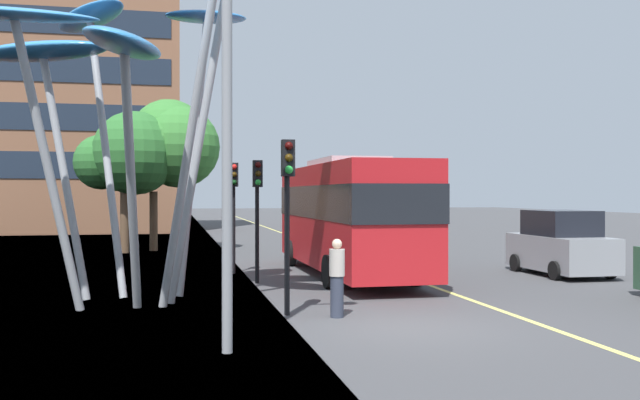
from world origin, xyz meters
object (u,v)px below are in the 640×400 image
(traffic_light_kerb_near, at_px, (288,189))
(car_parked_mid, at_px, (561,245))
(red_bus, at_px, (347,212))
(traffic_light_island_mid, at_px, (234,194))
(street_lamp, at_px, (241,27))
(pedestrian, at_px, (337,278))
(traffic_light_kerb_far, at_px, (257,194))
(leaf_sculpture, at_px, (133,27))

(traffic_light_kerb_near, height_order, car_parked_mid, traffic_light_kerb_near)
(red_bus, relative_size, traffic_light_island_mid, 2.97)
(street_lamp, xyz_separation_m, pedestrian, (2.35, 2.95, -4.64))
(red_bus, relative_size, street_lamp, 1.25)
(car_parked_mid, relative_size, pedestrian, 2.42)
(red_bus, relative_size, traffic_light_kerb_far, 3.01)
(pedestrian, bearing_deg, street_lamp, -128.52)
(traffic_light_kerb_far, relative_size, pedestrian, 2.16)
(red_bus, height_order, car_parked_mid, red_bus)
(traffic_light_island_mid, xyz_separation_m, pedestrian, (1.48, -8.86, -1.84))
(leaf_sculpture, relative_size, pedestrian, 6.04)
(pedestrian, bearing_deg, traffic_light_kerb_far, 99.30)
(traffic_light_kerb_far, xyz_separation_m, pedestrian, (1.01, -6.14, -1.81))
(traffic_light_kerb_near, height_order, street_lamp, street_lamp)
(red_bus, bearing_deg, pedestrian, -105.56)
(traffic_light_kerb_near, height_order, traffic_light_island_mid, traffic_light_kerb_near)
(leaf_sculpture, bearing_deg, street_lamp, -69.68)
(street_lamp, bearing_deg, traffic_light_kerb_near, 68.30)
(leaf_sculpture, xyz_separation_m, pedestrian, (4.42, -2.64, -5.84))
(traffic_light_kerb_far, distance_m, car_parked_mid, 10.25)
(traffic_light_kerb_near, xyz_separation_m, pedestrian, (1.02, -0.40, -1.94))
(traffic_light_island_mid, bearing_deg, pedestrian, -80.52)
(traffic_light_kerb_near, distance_m, pedestrian, 2.22)
(leaf_sculpture, distance_m, traffic_light_kerb_near, 5.65)
(red_bus, bearing_deg, traffic_light_kerb_far, -154.54)
(leaf_sculpture, xyz_separation_m, car_parked_mid, (13.53, 3.68, -5.70))
(pedestrian, bearing_deg, traffic_light_island_mid, 99.48)
(leaf_sculpture, height_order, street_lamp, leaf_sculpture)
(traffic_light_kerb_far, xyz_separation_m, street_lamp, (-1.34, -9.09, 2.83))
(leaf_sculpture, relative_size, traffic_light_kerb_far, 2.79)
(traffic_light_kerb_far, bearing_deg, traffic_light_kerb_near, -90.11)
(traffic_light_kerb_near, bearing_deg, street_lamp, -111.70)
(red_bus, xyz_separation_m, traffic_light_island_mid, (-3.61, 1.23, 0.60))
(leaf_sculpture, relative_size, car_parked_mid, 2.49)
(leaf_sculpture, bearing_deg, traffic_light_kerb_near, -33.37)
(car_parked_mid, relative_size, street_lamp, 0.47)
(leaf_sculpture, distance_m, pedestrian, 7.79)
(red_bus, xyz_separation_m, traffic_light_kerb_near, (-3.14, -7.23, 0.70))
(car_parked_mid, bearing_deg, red_bus, 169.38)
(red_bus, height_order, street_lamp, street_lamp)
(pedestrian, bearing_deg, leaf_sculpture, 149.15)
(red_bus, distance_m, car_parked_mid, 7.19)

